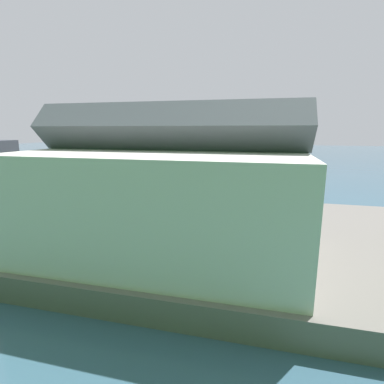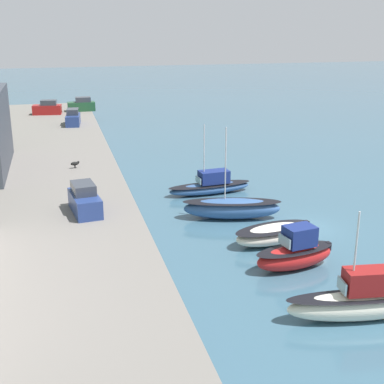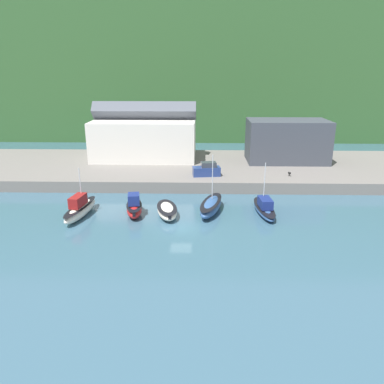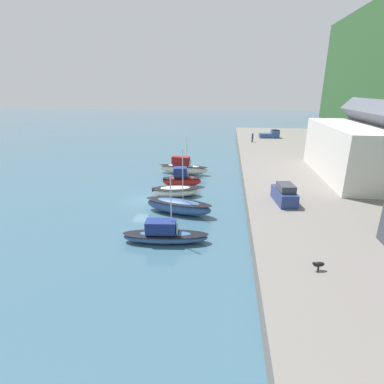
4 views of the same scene
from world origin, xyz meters
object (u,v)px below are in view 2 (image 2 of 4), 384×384
object	(u,v)px
moored_boat_0	(363,301)
parked_car_1	(85,200)
parked_car_3	(82,105)
moored_boat_2	(274,234)
moored_boat_1	(295,253)
moored_boat_3	(232,208)
moored_boat_4	(211,185)
parked_car_2	(73,118)
parked_car_0	(47,108)
dog_on_quay	(75,164)

from	to	relation	value
moored_boat_0	parked_car_1	bearing A→B (deg)	47.86
parked_car_1	parked_car_3	xyz separation A→B (m)	(47.77, -2.43, 0.00)
moored_boat_2	moored_boat_1	bearing A→B (deg)	164.98
moored_boat_2	moored_boat_3	bearing A→B (deg)	1.51
moored_boat_1	moored_boat_4	xyz separation A→B (m)	(16.36, 0.88, -0.28)
parked_car_1	parked_car_2	size ratio (longest dim) A/B	1.01
moored_boat_4	moored_boat_2	bearing A→B (deg)	-179.95
moored_boat_4	parked_car_0	world-z (taller)	moored_boat_4
moored_boat_1	moored_boat_0	bearing A→B (deg)	177.70
moored_boat_3	dog_on_quay	world-z (taller)	moored_boat_3
moored_boat_4	moored_boat_3	bearing A→B (deg)	173.31
moored_boat_0	parked_car_1	xyz separation A→B (m)	(15.79, 13.39, 1.56)
moored_boat_3	dog_on_quay	size ratio (longest dim) A/B	9.25
parked_car_0	parked_car_3	xyz separation A→B (m)	(2.05, -5.20, 0.00)
moored_boat_3	moored_boat_4	distance (m)	6.73
moored_boat_2	moored_boat_3	world-z (taller)	moored_boat_3
parked_car_0	parked_car_3	size ratio (longest dim) A/B	1.04
moored_boat_0	parked_car_1	world-z (taller)	moored_boat_0
moored_boat_4	moored_boat_1	bearing A→B (deg)	177.91
moored_boat_1	moored_boat_3	distance (m)	9.69
moored_boat_0	moored_boat_3	distance (m)	16.31
moored_boat_4	parked_car_1	size ratio (longest dim) A/B	1.84
parked_car_1	moored_boat_3	bearing A→B (deg)	174.61
parked_car_0	parked_car_1	size ratio (longest dim) A/B	1.00
moored_boat_0	dog_on_quay	bearing A→B (deg)	32.88
parked_car_2	dog_on_quay	distance (m)	23.08
dog_on_quay	moored_boat_2	bearing A→B (deg)	22.17
parked_car_2	dog_on_quay	bearing A→B (deg)	93.84
moored_boat_4	parked_car_2	world-z (taller)	moored_boat_4
moored_boat_0	parked_car_0	world-z (taller)	moored_boat_0
moored_boat_1	moored_boat_4	size ratio (longest dim) A/B	0.72
moored_boat_2	parked_car_0	xyz separation A→B (m)	(50.82, 15.59, 1.91)
parked_car_0	dog_on_quay	bearing A→B (deg)	-168.33
moored_boat_4	parked_car_3	size ratio (longest dim) A/B	1.91
moored_boat_1	moored_boat_3	bearing A→B (deg)	-3.05
parked_car_1	parked_car_2	xyz separation A→B (m)	(35.88, -0.62, 0.00)
moored_boat_3	parked_car_2	world-z (taller)	moored_boat_3
moored_boat_0	parked_car_0	size ratio (longest dim) A/B	1.91
moored_boat_1	parked_car_3	xyz separation A→B (m)	(56.99, 10.15, 1.58)
moored_boat_2	parked_car_0	distance (m)	53.19
moored_boat_1	parked_car_3	world-z (taller)	parked_car_3
moored_boat_1	parked_car_0	world-z (taller)	parked_car_0
moored_boat_0	moored_boat_3	world-z (taller)	moored_boat_3
parked_car_0	dog_on_quay	size ratio (longest dim) A/B	4.97
moored_boat_4	dog_on_quay	world-z (taller)	moored_boat_4
parked_car_0	moored_boat_3	bearing A→B (deg)	-155.38
moored_boat_4	dog_on_quay	distance (m)	13.21
moored_boat_2	parked_car_2	distance (m)	42.80
moored_boat_4	parked_car_0	distance (m)	41.25
moored_boat_3	dog_on_quay	bearing A→B (deg)	57.16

